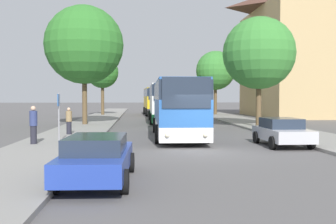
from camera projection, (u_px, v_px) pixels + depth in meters
The scene contains 16 objects.
ground_plane at pixel (206, 152), 17.05m from camera, with size 300.00×300.00×0.00m, color #565454.
sidewalk_left at pixel (42, 152), 16.52m from camera, with size 4.00×120.00×0.15m, color gray.
building_right_background at pixel (333, 44), 48.43m from camera, with size 19.29×15.77×17.85m.
bus_front at pixel (177, 107), 23.16m from camera, with size 2.96×10.63×3.33m.
bus_middle at pixel (164, 102), 37.08m from camera, with size 2.95×11.27×3.54m.
bus_rear at pixel (155, 101), 51.87m from camera, with size 3.07×11.33×3.54m.
parked_car_left_curb at pixel (97, 157), 10.99m from camera, with size 2.05×4.60×1.32m.
parked_car_right_near at pixel (282, 131), 19.14m from camera, with size 2.01×4.01×1.36m.
parked_car_right_far at pixel (195, 111), 45.92m from camera, with size 2.04×4.62×1.33m.
bus_stop_sign at pixel (59, 112), 19.42m from camera, with size 0.08×0.45×2.44m.
pedestrian_waiting_near at pixel (69, 121), 23.60m from camera, with size 0.36×0.36×1.61m.
pedestrian_waiting_far at pixel (33, 125), 18.73m from camera, with size 0.36×0.36×1.82m.
tree_left_near at pixel (102, 72), 49.42m from camera, with size 4.02×4.02×7.36m.
tree_left_far at pixel (84, 45), 32.06m from camera, with size 6.41×6.41×9.71m.
tree_right_near at pixel (215, 71), 50.50m from camera, with size 5.03×5.03×8.16m.
tree_right_mid at pixel (259, 53), 29.81m from camera, with size 5.49×5.49×8.32m.
Camera 1 is at (-2.95, -16.79, 2.40)m, focal length 42.00 mm.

